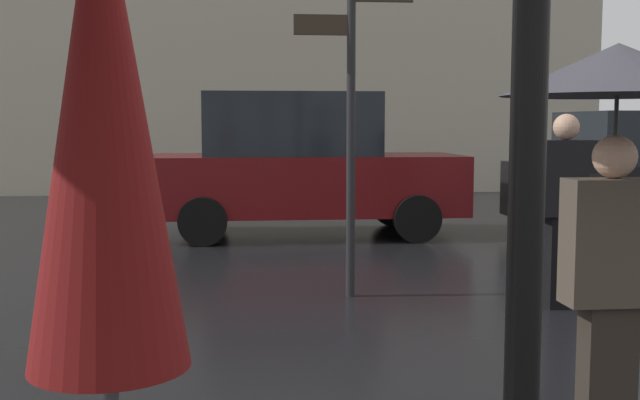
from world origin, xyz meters
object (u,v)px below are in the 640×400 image
folded_patio_umbrella_near (105,153)px  pedestrian_with_bag (566,199)px  street_signpost (352,97)px  pedestrian_with_umbrella (616,121)px  parked_car_right (301,165)px

folded_patio_umbrella_near → pedestrian_with_bag: size_ratio=1.33×
street_signpost → folded_patio_umbrella_near: bearing=-104.5°
folded_patio_umbrella_near → pedestrian_with_umbrella: (2.06, 1.57, 0.08)m
pedestrian_with_umbrella → street_signpost: street_signpost is taller
pedestrian_with_umbrella → parked_car_right: parked_car_right is taller
pedestrian_with_umbrella → pedestrian_with_bag: pedestrian_with_umbrella is taller
pedestrian_with_bag → street_signpost: (-1.77, 0.64, 0.88)m
folded_patio_umbrella_near → pedestrian_with_umbrella: size_ratio=1.14×
pedestrian_with_bag → parked_car_right: size_ratio=0.38×
parked_car_right → street_signpost: 4.12m
pedestrian_with_umbrella → parked_car_right: (-0.89, 7.59, -0.60)m
pedestrian_with_bag → street_signpost: size_ratio=0.56×
pedestrian_with_umbrella → street_signpost: size_ratio=0.65×
pedestrian_with_bag → parked_car_right: parked_car_right is taller
parked_car_right → street_signpost: street_signpost is taller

